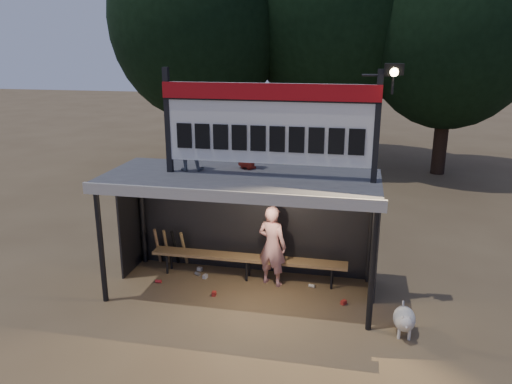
% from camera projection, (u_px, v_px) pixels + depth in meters
% --- Properties ---
extents(ground, '(80.00, 80.00, 0.00)m').
position_uv_depth(ground, '(242.00, 291.00, 9.71)').
color(ground, brown).
rests_on(ground, ground).
extents(player, '(0.69, 0.56, 1.64)m').
position_uv_depth(player, '(272.00, 246.00, 9.77)').
color(player, white).
rests_on(player, ground).
extents(child_a, '(0.64, 0.54, 1.17)m').
position_uv_depth(child_a, '(188.00, 139.00, 9.28)').
color(child_a, gray).
rests_on(child_a, dugout_shelter).
extents(child_b, '(0.55, 0.53, 0.95)m').
position_uv_depth(child_b, '(247.00, 144.00, 9.43)').
color(child_b, maroon).
rests_on(child_b, dugout_shelter).
extents(dugout_shelter, '(5.10, 2.08, 2.32)m').
position_uv_depth(dugout_shelter, '(244.00, 196.00, 9.41)').
color(dugout_shelter, '#434346').
rests_on(dugout_shelter, ground).
extents(scoreboard_assembly, '(4.10, 0.27, 1.99)m').
position_uv_depth(scoreboard_assembly, '(271.00, 121.00, 8.65)').
color(scoreboard_assembly, black).
rests_on(scoreboard_assembly, dugout_shelter).
extents(bench, '(4.00, 0.35, 0.48)m').
position_uv_depth(bench, '(248.00, 259.00, 10.10)').
color(bench, olive).
rests_on(bench, ground).
extents(tree_left, '(6.46, 6.46, 9.27)m').
position_uv_depth(tree_left, '(197.00, 19.00, 18.31)').
color(tree_left, black).
rests_on(tree_left, ground).
extents(tree_mid, '(7.22, 7.22, 10.36)m').
position_uv_depth(tree_mid, '(338.00, 1.00, 18.56)').
color(tree_mid, black).
rests_on(tree_mid, ground).
extents(tree_right, '(6.08, 6.08, 8.72)m').
position_uv_depth(tree_right, '(452.00, 27.00, 17.12)').
color(tree_right, black).
rests_on(tree_right, ground).
extents(dog, '(0.36, 0.81, 0.49)m').
position_uv_depth(dog, '(404.00, 319.00, 8.16)').
color(dog, silver).
rests_on(dog, ground).
extents(bats, '(0.67, 0.35, 0.84)m').
position_uv_depth(bats, '(171.00, 247.00, 10.70)').
color(bats, '#906643').
rests_on(bats, ground).
extents(litter, '(3.80, 1.09, 0.08)m').
position_uv_depth(litter, '(231.00, 283.00, 9.94)').
color(litter, '#B3251E').
rests_on(litter, ground).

